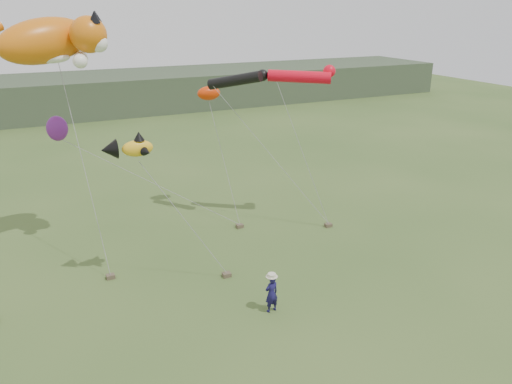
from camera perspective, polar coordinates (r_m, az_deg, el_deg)
ground at (r=20.22m, az=1.35°, el=-13.69°), size 120.00×120.00×0.00m
headland at (r=60.55m, az=-20.95°, el=10.15°), size 90.00×13.00×4.00m
festival_attendant at (r=19.92m, az=1.79°, el=-11.53°), size 0.63×0.45×1.59m
sandbag_anchors at (r=24.01m, az=-7.13°, el=-7.67°), size 16.81×4.90×0.19m
cat_kite at (r=24.21m, az=-22.06°, el=15.78°), size 5.62×3.39×2.53m
fish_kite at (r=20.58m, az=-14.51°, el=4.88°), size 2.02×1.40×1.07m
tube_kites at (r=26.27m, az=2.20°, el=12.95°), size 5.85×4.18×1.38m
misc_kites at (r=26.73m, az=-13.63°, el=9.06°), size 9.21×1.50×2.01m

